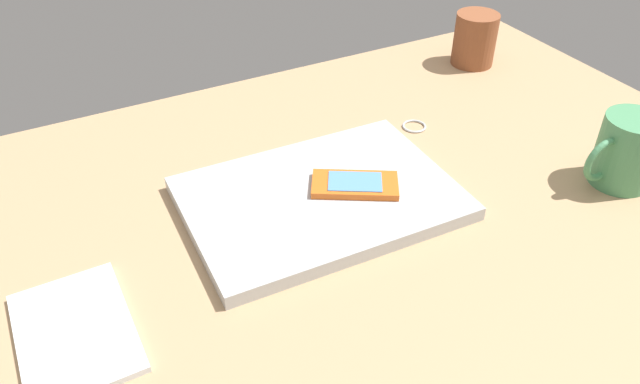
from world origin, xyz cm
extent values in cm
cube|color=tan|center=(0.00, 0.00, 1.50)|extent=(120.00, 80.00, 3.00)
cube|color=#B7BABC|center=(3.19, -2.33, 3.96)|extent=(35.21, 25.24, 1.92)
cube|color=orange|center=(-1.36, -1.17, 5.37)|extent=(12.49, 10.43, 0.91)
cube|color=#5993E0|center=(-1.36, -1.17, 5.90)|extent=(8.19, 7.23, 0.14)
cylinder|color=#4C9360|center=(-35.56, 12.14, 7.95)|extent=(8.05, 8.05, 9.90)
torus|color=#4C9360|center=(-31.12, 12.14, 7.95)|extent=(6.44, 0.90, 6.44)
torus|color=silver|center=(-18.92, -12.69, 3.18)|extent=(3.77, 3.77, 0.36)
cylinder|color=brown|center=(-41.41, -26.76, 7.71)|extent=(7.66, 7.66, 9.42)
cube|color=white|center=(35.72, 5.23, 3.40)|extent=(11.40, 16.64, 0.80)
camera|label=1|loc=(32.90, 54.23, 53.46)|focal=34.76mm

